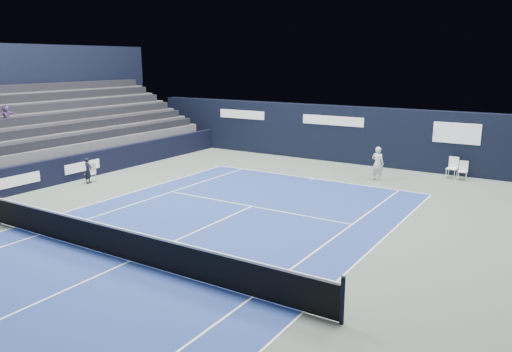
{
  "coord_description": "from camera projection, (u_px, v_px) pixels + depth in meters",
  "views": [
    {
      "loc": [
        10.04,
        -9.24,
        5.55
      ],
      "look_at": [
        0.32,
        6.19,
        1.3
      ],
      "focal_mm": 35.0,
      "sensor_mm": 36.0,
      "label": 1
    }
  ],
  "objects": [
    {
      "name": "ground",
      "position": [
        177.0,
        240.0,
        15.73
      ],
      "size": [
        48.0,
        48.0,
        0.0
      ],
      "primitive_type": "plane",
      "color": "#516058",
      "rests_on": "ground"
    },
    {
      "name": "court_surface",
      "position": [
        130.0,
        261.0,
        14.08
      ],
      "size": [
        10.97,
        23.77,
        0.01
      ],
      "primitive_type": "cube",
      "color": "navy",
      "rests_on": "ground"
    },
    {
      "name": "folding_chair_back_a",
      "position": [
        463.0,
        167.0,
        23.55
      ],
      "size": [
        0.43,
        0.46,
        0.91
      ],
      "rotation": [
        0.0,
        0.0,
        0.07
      ],
      "color": "white",
      "rests_on": "ground"
    },
    {
      "name": "folding_chair_back_b",
      "position": [
        453.0,
        166.0,
        23.9
      ],
      "size": [
        0.5,
        0.49,
        1.03
      ],
      "rotation": [
        0.0,
        0.0,
        -0.11
      ],
      "color": "white",
      "rests_on": "ground"
    },
    {
      "name": "line_judge_chair",
      "position": [
        91.0,
        172.0,
        23.2
      ],
      "size": [
        0.46,
        0.46,
        0.85
      ],
      "rotation": [
        0.0,
        0.0,
        0.28
      ],
      "color": "silver",
      "rests_on": "ground"
    },
    {
      "name": "line_judge",
      "position": [
        88.0,
        171.0,
        22.86
      ],
      "size": [
        0.44,
        0.52,
        1.2
      ],
      "primitive_type": "imported",
      "rotation": [
        0.0,
        0.0,
        2.0
      ],
      "color": "black",
      "rests_on": "ground"
    },
    {
      "name": "court_markings",
      "position": [
        130.0,
        261.0,
        14.08
      ],
      "size": [
        11.03,
        23.83,
        0.0
      ],
      "color": "white",
      "rests_on": "court_surface"
    },
    {
      "name": "tennis_net",
      "position": [
        129.0,
        244.0,
        13.97
      ],
      "size": [
        12.9,
        0.1,
        1.1
      ],
      "color": "black",
      "rests_on": "ground"
    },
    {
      "name": "back_sponsor_wall",
      "position": [
        351.0,
        135.0,
        27.32
      ],
      "size": [
        26.0,
        0.63,
        3.1
      ],
      "color": "black",
      "rests_on": "ground"
    },
    {
      "name": "side_barrier_left",
      "position": [
        80.0,
        166.0,
        23.8
      ],
      "size": [
        0.33,
        22.0,
        1.2
      ],
      "color": "black",
      "rests_on": "ground"
    },
    {
      "name": "spectator_stand",
      "position": [
        46.0,
        130.0,
        26.28
      ],
      "size": [
        6.0,
        18.0,
        6.4
      ],
      "color": "#4D4D4F",
      "rests_on": "ground"
    },
    {
      "name": "tennis_player",
      "position": [
        378.0,
        163.0,
        23.46
      ],
      "size": [
        0.62,
        0.83,
        1.6
      ],
      "color": "silver",
      "rests_on": "ground"
    }
  ]
}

